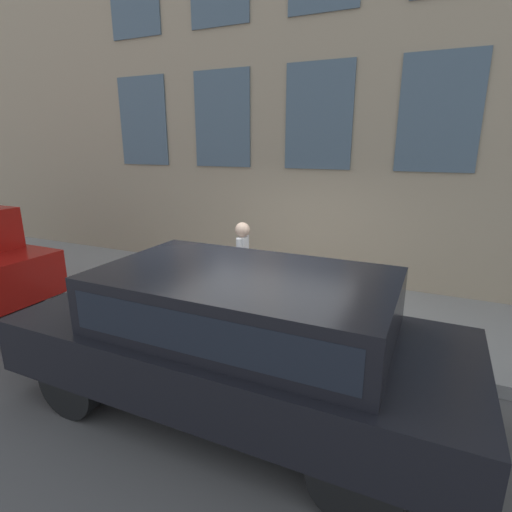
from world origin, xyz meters
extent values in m
plane|color=#514F4C|center=(0.00, 0.00, 0.00)|extent=(80.00, 80.00, 0.00)
cube|color=gray|center=(1.40, 0.00, 0.09)|extent=(2.81, 60.00, 0.17)
cube|color=tan|center=(2.96, 0.00, 4.23)|extent=(0.30, 40.00, 8.46)
cube|color=#4C6070|center=(2.79, -2.05, 3.32)|extent=(0.03, 1.28, 1.91)
cube|color=#4C6070|center=(2.79, 0.00, 3.32)|extent=(0.03, 1.28, 1.91)
cube|color=#4C6070|center=(2.79, 2.05, 3.32)|extent=(0.03, 1.28, 1.91)
cube|color=#4C6070|center=(2.79, 4.10, 3.32)|extent=(0.03, 1.28, 1.91)
cylinder|color=red|center=(0.41, -0.06, 0.19)|extent=(0.30, 0.30, 0.04)
cylinder|color=red|center=(0.41, -0.06, 0.46)|extent=(0.22, 0.22, 0.58)
sphere|color=maroon|center=(0.41, -0.06, 0.76)|extent=(0.23, 0.23, 0.23)
cylinder|color=black|center=(0.41, -0.06, 0.83)|extent=(0.08, 0.08, 0.09)
cylinder|color=red|center=(0.41, -0.22, 0.53)|extent=(0.09, 0.10, 0.09)
cylinder|color=red|center=(0.41, 0.10, 0.53)|extent=(0.09, 0.10, 0.09)
cylinder|color=#232328|center=(0.65, 0.56, 0.52)|extent=(0.10, 0.10, 0.70)
cylinder|color=#232328|center=(0.80, 0.56, 0.52)|extent=(0.10, 0.10, 0.70)
cube|color=white|center=(0.73, 0.56, 1.14)|extent=(0.19, 0.13, 0.53)
cylinder|color=white|center=(0.59, 0.56, 1.15)|extent=(0.08, 0.08, 0.50)
cylinder|color=white|center=(0.86, 0.56, 1.15)|extent=(0.08, 0.08, 0.50)
sphere|color=beige|center=(0.73, 0.56, 1.52)|extent=(0.23, 0.23, 0.23)
cylinder|color=black|center=(-2.23, 1.13, 0.37)|extent=(0.24, 0.73, 0.73)
cylinder|color=black|center=(-0.47, 1.13, 0.37)|extent=(0.24, 0.73, 0.73)
cylinder|color=black|center=(-2.23, -1.88, 0.37)|extent=(0.24, 0.73, 0.73)
cylinder|color=black|center=(-0.47, -1.88, 0.37)|extent=(0.24, 0.73, 0.73)
cube|color=black|center=(-1.35, -0.38, 0.67)|extent=(2.01, 4.85, 0.60)
cube|color=black|center=(-1.35, -0.50, 1.27)|extent=(1.77, 3.01, 0.61)
cube|color=#1E232D|center=(-1.35, -0.50, 1.27)|extent=(1.78, 2.77, 0.39)
cylinder|color=black|center=(-0.37, 4.34, 0.38)|extent=(0.24, 0.75, 0.75)
camera|label=1|loc=(-4.79, -2.22, 2.84)|focal=28.00mm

